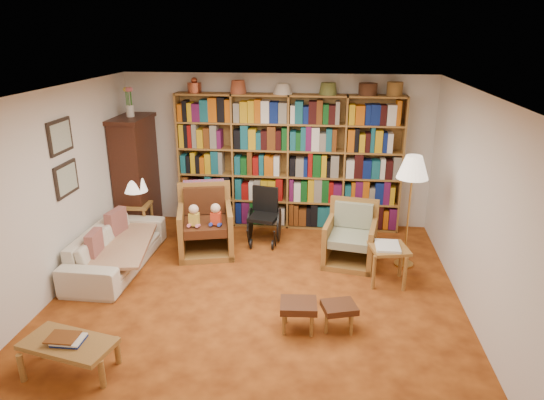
# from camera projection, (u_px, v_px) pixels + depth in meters

# --- Properties ---
(floor) EXTENTS (5.00, 5.00, 0.00)m
(floor) POSITION_uv_depth(u_px,v_px,m) (257.00, 295.00, 6.07)
(floor) COLOR #AF571B
(floor) RESTS_ON ground
(ceiling) EXTENTS (5.00, 5.00, 0.00)m
(ceiling) POSITION_uv_depth(u_px,v_px,m) (255.00, 93.00, 5.24)
(ceiling) COLOR white
(ceiling) RESTS_ON wall_back
(wall_back) EXTENTS (5.00, 0.00, 5.00)m
(wall_back) POSITION_uv_depth(u_px,v_px,m) (277.00, 151.00, 8.00)
(wall_back) COLOR silver
(wall_back) RESTS_ON floor
(wall_front) EXTENTS (5.00, 0.00, 5.00)m
(wall_front) POSITION_uv_depth(u_px,v_px,m) (205.00, 323.00, 3.31)
(wall_front) COLOR silver
(wall_front) RESTS_ON floor
(wall_left) EXTENTS (0.00, 5.00, 5.00)m
(wall_left) POSITION_uv_depth(u_px,v_px,m) (53.00, 194.00, 5.91)
(wall_left) COLOR silver
(wall_left) RESTS_ON floor
(wall_right) EXTENTS (0.00, 5.00, 5.00)m
(wall_right) POSITION_uv_depth(u_px,v_px,m) (478.00, 210.00, 5.40)
(wall_right) COLOR silver
(wall_right) RESTS_ON floor
(bookshelf) EXTENTS (3.60, 0.30, 2.42)m
(bookshelf) POSITION_uv_depth(u_px,v_px,m) (288.00, 159.00, 7.85)
(bookshelf) COLOR #A26C32
(bookshelf) RESTS_ON floor
(curio_cabinet) EXTENTS (0.50, 0.95, 2.40)m
(curio_cabinet) POSITION_uv_depth(u_px,v_px,m) (136.00, 172.00, 7.86)
(curio_cabinet) COLOR #38150F
(curio_cabinet) RESTS_ON floor
(framed_pictures) EXTENTS (0.03, 0.52, 0.97)m
(framed_pictures) POSITION_uv_depth(u_px,v_px,m) (63.00, 158.00, 6.07)
(framed_pictures) COLOR black
(framed_pictures) RESTS_ON wall_left
(sofa) EXTENTS (1.95, 0.78, 0.57)m
(sofa) POSITION_uv_depth(u_px,v_px,m) (117.00, 248.00, 6.73)
(sofa) COLOR beige
(sofa) RESTS_ON floor
(sofa_throw) EXTENTS (1.05, 1.61, 0.04)m
(sofa_throw) POSITION_uv_depth(u_px,v_px,m) (120.00, 247.00, 6.72)
(sofa_throw) COLOR beige
(sofa_throw) RESTS_ON sofa
(cushion_left) EXTENTS (0.19, 0.41, 0.39)m
(cushion_left) POSITION_uv_depth(u_px,v_px,m) (117.00, 227.00, 7.02)
(cushion_left) COLOR maroon
(cushion_left) RESTS_ON sofa
(cushion_right) EXTENTS (0.14, 0.36, 0.35)m
(cushion_right) POSITION_uv_depth(u_px,v_px,m) (95.00, 247.00, 6.36)
(cushion_right) COLOR maroon
(cushion_right) RESTS_ON sofa
(side_table_lamp) EXTENTS (0.42, 0.42, 0.53)m
(side_table_lamp) POSITION_uv_depth(u_px,v_px,m) (138.00, 212.00, 7.73)
(side_table_lamp) COLOR #A26C32
(side_table_lamp) RESTS_ON floor
(table_lamp) EXTENTS (0.37, 0.37, 0.50)m
(table_lamp) POSITION_uv_depth(u_px,v_px,m) (135.00, 184.00, 7.57)
(table_lamp) COLOR #BC893C
(table_lamp) RESTS_ON side_table_lamp
(armchair_leather) EXTENTS (0.98, 1.00, 1.01)m
(armchair_leather) POSITION_uv_depth(u_px,v_px,m) (207.00, 224.00, 7.22)
(armchair_leather) COLOR #A26C32
(armchair_leather) RESTS_ON floor
(armchair_sage) EXTENTS (0.82, 0.84, 0.87)m
(armchair_sage) POSITION_uv_depth(u_px,v_px,m) (350.00, 239.00, 6.90)
(armchair_sage) COLOR #A26C32
(armchair_sage) RESTS_ON floor
(wheelchair) EXTENTS (0.49, 0.68, 0.85)m
(wheelchair) POSITION_uv_depth(u_px,v_px,m) (264.00, 217.00, 7.54)
(wheelchair) COLOR black
(wheelchair) RESTS_ON floor
(floor_lamp) EXTENTS (0.42, 0.42, 1.59)m
(floor_lamp) POSITION_uv_depth(u_px,v_px,m) (413.00, 172.00, 6.40)
(floor_lamp) COLOR #BC893C
(floor_lamp) RESTS_ON floor
(side_table_papers) EXTENTS (0.54, 0.54, 0.54)m
(side_table_papers) POSITION_uv_depth(u_px,v_px,m) (389.00, 253.00, 6.24)
(side_table_papers) COLOR #A26C32
(side_table_papers) RESTS_ON floor
(footstool_a) EXTENTS (0.42, 0.37, 0.34)m
(footstool_a) POSITION_uv_depth(u_px,v_px,m) (299.00, 307.00, 5.30)
(footstool_a) COLOR #432512
(footstool_a) RESTS_ON floor
(footstool_b) EXTENTS (0.43, 0.40, 0.31)m
(footstool_b) POSITION_uv_depth(u_px,v_px,m) (339.00, 309.00, 5.32)
(footstool_b) COLOR #432512
(footstool_b) RESTS_ON floor
(coffee_table) EXTENTS (0.96, 0.62, 0.40)m
(coffee_table) POSITION_uv_depth(u_px,v_px,m) (69.00, 346.00, 4.62)
(coffee_table) COLOR #A26C32
(coffee_table) RESTS_ON floor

